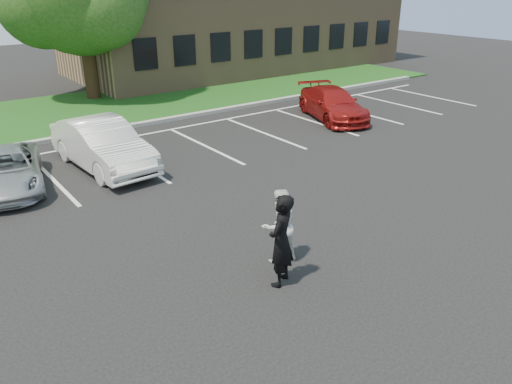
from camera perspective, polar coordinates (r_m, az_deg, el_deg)
ground_plane at (r=11.45m, az=3.01°, el=-7.35°), size 90.00×90.00×0.00m
curb at (r=21.33m, az=-18.05°, el=6.52°), size 40.00×0.30×0.15m
grass_strip at (r=25.05m, az=-21.18°, el=8.41°), size 44.00×8.00×0.08m
stall_lines at (r=19.13m, az=-10.97°, el=5.16°), size 34.00×5.36×0.01m
office_building at (r=35.90m, az=-2.22°, el=20.66°), size 22.40×10.40×8.30m
man_black_suit at (r=10.04m, az=2.89°, el=-5.57°), size 0.86×0.77×1.99m
man_white_shirt at (r=10.89m, az=2.64°, el=-3.90°), size 0.90×0.74×1.72m
car_silver_minivan at (r=16.52m, az=-26.64°, el=2.25°), size 2.82×4.55×1.17m
car_white_sedan at (r=17.13m, az=-17.12°, el=5.18°), size 2.03×4.95×1.60m
car_red_compact at (r=22.70m, az=8.75°, el=9.92°), size 3.34×4.97×1.34m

